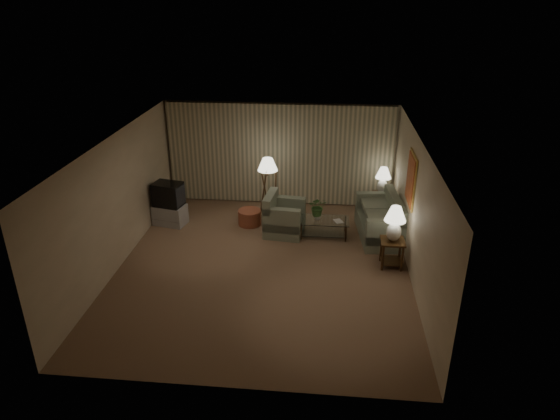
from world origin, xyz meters
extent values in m
plane|color=brown|center=(0.00, 0.00, 0.00)|extent=(7.00, 7.00, 0.00)
cube|color=beige|center=(0.00, 3.50, 1.35)|extent=(6.00, 0.04, 2.70)
cube|color=beige|center=(-3.00, 0.00, 1.35)|extent=(0.04, 7.00, 2.70)
cube|color=beige|center=(3.00, 0.00, 1.35)|extent=(0.04, 7.00, 2.70)
cube|color=white|center=(0.00, 0.00, 2.70)|extent=(6.00, 7.00, 0.04)
cube|color=beige|center=(0.00, 3.42, 1.35)|extent=(5.85, 0.12, 2.65)
cube|color=gold|center=(2.98, 0.80, 1.75)|extent=(0.03, 0.90, 1.10)
cube|color=maroon|center=(2.95, 0.80, 1.75)|extent=(0.02, 0.80, 1.00)
cube|color=gray|center=(2.50, 1.63, 0.20)|extent=(1.91, 1.21, 0.41)
cube|color=gray|center=(0.29, 1.59, 0.20)|extent=(1.10, 1.06, 0.40)
cube|color=#341F0E|center=(2.65, 0.28, 0.58)|extent=(0.49, 0.49, 0.04)
cube|color=#341F0E|center=(2.65, 0.28, 0.12)|extent=(0.42, 0.42, 0.02)
cylinder|color=#341F0E|center=(2.45, 0.08, 0.28)|extent=(0.05, 0.05, 0.56)
cylinder|color=#341F0E|center=(2.45, 0.47, 0.28)|extent=(0.05, 0.05, 0.56)
cylinder|color=#341F0E|center=(2.85, 0.08, 0.28)|extent=(0.05, 0.05, 0.56)
cylinder|color=#341F0E|center=(2.85, 0.47, 0.28)|extent=(0.05, 0.05, 0.56)
cube|color=#341F0E|center=(2.65, 2.88, 0.58)|extent=(0.46, 0.38, 0.04)
cube|color=#341F0E|center=(2.65, 2.88, 0.12)|extent=(0.39, 0.33, 0.02)
cylinder|color=#341F0E|center=(2.47, 2.73, 0.28)|extent=(0.05, 0.05, 0.56)
cylinder|color=#341F0E|center=(2.47, 3.02, 0.28)|extent=(0.05, 0.05, 0.56)
cylinder|color=#341F0E|center=(2.83, 2.73, 0.28)|extent=(0.05, 0.05, 0.56)
cylinder|color=#341F0E|center=(2.83, 3.02, 0.28)|extent=(0.05, 0.05, 0.56)
ellipsoid|color=silver|center=(2.65, 0.28, 0.79)|extent=(0.31, 0.31, 0.38)
cylinder|color=silver|center=(2.65, 0.28, 1.03)|extent=(0.03, 0.03, 0.09)
cone|color=white|center=(2.65, 0.28, 1.20)|extent=(0.44, 0.44, 0.31)
ellipsoid|color=silver|center=(2.65, 2.88, 0.77)|extent=(0.27, 0.27, 0.34)
cylinder|color=silver|center=(2.65, 2.88, 0.98)|extent=(0.03, 0.03, 0.08)
cone|color=white|center=(2.65, 2.88, 1.14)|extent=(0.39, 0.39, 0.27)
cube|color=silver|center=(1.22, 1.53, 0.41)|extent=(1.17, 0.64, 0.02)
cube|color=silver|center=(1.22, 1.53, 0.10)|extent=(1.08, 0.55, 0.01)
cylinder|color=#402B19|center=(0.71, 1.28, 0.20)|extent=(0.04, 0.04, 0.40)
cylinder|color=#402B19|center=(0.71, 1.77, 0.20)|extent=(0.04, 0.04, 0.40)
cylinder|color=#402B19|center=(1.73, 1.28, 0.20)|extent=(0.04, 0.04, 0.40)
cylinder|color=#402B19|center=(1.73, 1.77, 0.20)|extent=(0.04, 0.04, 0.40)
cube|color=#9A9A9D|center=(-2.55, 1.81, 0.25)|extent=(0.96, 0.80, 0.50)
cube|color=black|center=(-2.55, 1.81, 0.79)|extent=(0.87, 0.76, 0.57)
cylinder|color=#341F0E|center=(-0.21, 2.55, 1.20)|extent=(0.04, 0.04, 0.22)
cone|color=white|center=(-0.21, 2.55, 1.37)|extent=(0.50, 0.50, 0.31)
cylinder|color=#974F33|center=(-0.60, 1.97, 0.19)|extent=(0.74, 0.74, 0.37)
imported|color=white|center=(1.07, 1.53, 0.50)|extent=(0.19, 0.19, 0.16)
imported|color=#3F6B2F|center=(1.07, 1.53, 0.81)|extent=(0.43, 0.38, 0.46)
imported|color=olive|center=(1.47, 1.43, 0.42)|extent=(0.26, 0.29, 0.02)
camera|label=1|loc=(1.23, -8.99, 5.37)|focal=32.00mm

